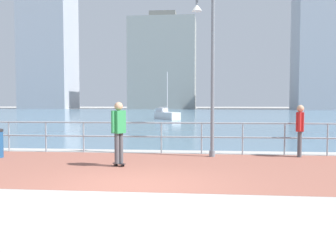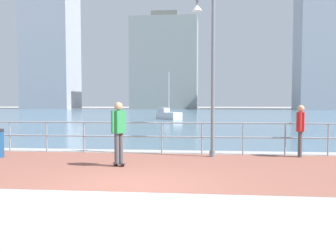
% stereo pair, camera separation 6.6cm
% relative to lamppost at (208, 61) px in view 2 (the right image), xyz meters
% --- Properties ---
extents(ground, '(220.00, 220.00, 0.00)m').
position_rel_lamppost_xyz_m(ground, '(-1.61, 35.25, -3.14)').
color(ground, '#ADAAA5').
extents(brick_paving, '(28.00, 5.84, 0.01)m').
position_rel_lamppost_xyz_m(brick_paving, '(-1.61, -2.36, -3.14)').
color(brick_paving, '#935647').
rests_on(brick_paving, ground).
extents(harbor_water, '(180.00, 88.00, 0.00)m').
position_rel_lamppost_xyz_m(harbor_water, '(-1.61, 45.56, -3.14)').
color(harbor_water, slate).
rests_on(harbor_water, ground).
extents(waterfront_railing, '(25.25, 0.06, 1.11)m').
position_rel_lamppost_xyz_m(waterfront_railing, '(-1.61, 0.56, -2.38)').
color(waterfront_railing, '#8C99A3').
rests_on(waterfront_railing, ground).
extents(lamppost, '(0.80, 0.41, 5.68)m').
position_rel_lamppost_xyz_m(lamppost, '(0.00, 0.00, 0.00)').
color(lamppost, slate).
rests_on(lamppost, ground).
extents(skateboarder, '(0.40, 0.52, 1.80)m').
position_rel_lamppost_xyz_m(skateboarder, '(-2.46, -2.26, -2.06)').
color(skateboarder, black).
rests_on(skateboarder, ground).
extents(bystander, '(0.32, 0.55, 1.70)m').
position_rel_lamppost_xyz_m(bystander, '(3.01, 0.21, -2.14)').
color(bystander, '#4C4C51').
rests_on(bystander, ground).
extents(sailboat_ivory, '(3.05, 3.49, 5.00)m').
position_rel_lamppost_xyz_m(sailboat_ivory, '(-4.36, 27.77, -2.67)').
color(sailboat_ivory, white).
rests_on(sailboat_ivory, ground).
extents(tower_concrete, '(13.73, 12.39, 42.85)m').
position_rel_lamppost_xyz_m(tower_concrete, '(-45.57, 94.68, 17.45)').
color(tower_concrete, '#A3A8B2').
rests_on(tower_concrete, ground).
extents(tower_glass, '(15.03, 10.30, 32.92)m').
position_rel_lamppost_xyz_m(tower_glass, '(28.26, 83.84, 12.49)').
color(tower_glass, '#A3A8B2').
rests_on(tower_glass, ground).
extents(tower_slate, '(17.90, 11.64, 26.45)m').
position_rel_lamppost_xyz_m(tower_slate, '(-12.45, 93.85, 9.25)').
color(tower_slate, '#939993').
rests_on(tower_slate, ground).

